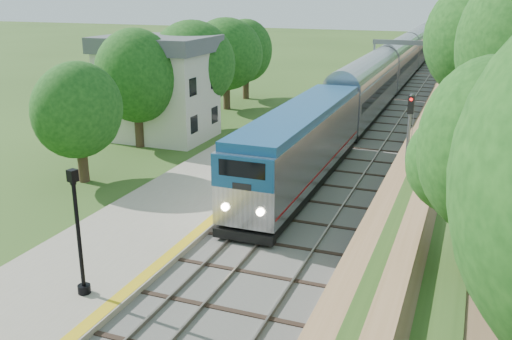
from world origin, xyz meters
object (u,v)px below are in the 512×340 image
at_px(station_building, 158,87).
at_px(signal_farside, 408,137).
at_px(train, 416,50).
at_px(signal_gantry, 411,54).
at_px(lamppost_far, 79,240).

xyz_separation_m(station_building, signal_farside, (20.20, -7.97, -0.29)).
height_order(station_building, train, station_building).
relative_size(station_building, signal_farside, 1.43).
bearing_deg(signal_gantry, station_building, -123.38).
height_order(station_building, signal_gantry, station_building).
distance_m(lamppost_far, signal_farside, 18.27).
bearing_deg(signal_farside, train, 95.66).
distance_m(signal_gantry, signal_farside, 33.19).
bearing_deg(station_building, signal_gantry, 56.62).
height_order(station_building, lamppost_far, station_building).
distance_m(station_building, signal_farside, 21.72).
xyz_separation_m(signal_gantry, signal_farside, (3.73, -32.97, -1.02)).
bearing_deg(lamppost_far, signal_farside, 56.84).
distance_m(signal_gantry, train, 29.78).
bearing_deg(signal_farside, lamppost_far, -123.16).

